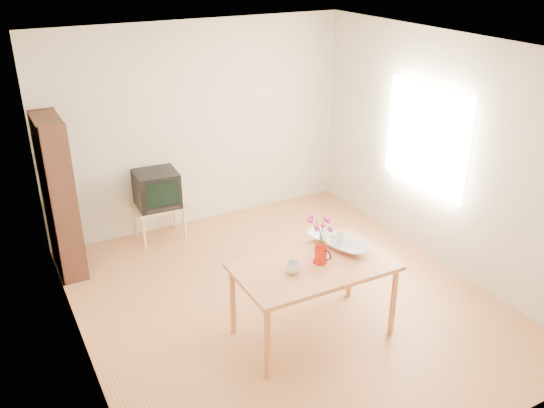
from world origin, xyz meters
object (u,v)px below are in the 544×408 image
pitcher (321,254)px  mug (293,268)px  table (314,272)px  television (156,188)px  bowl (338,226)px

pitcher → mug: (-0.31, -0.04, -0.04)m
table → mug: mug is taller
mug → television: television is taller
table → mug: (-0.24, -0.03, 0.13)m
table → television: 2.64m
mug → television: size_ratio=0.25×
pitcher → bowl: bearing=13.9°
pitcher → mug: size_ratio=1.58×
mug → bowl: 0.69m
bowl → table: bearing=-152.0°
table → bowl: bowl is taller
television → mug: bearing=-77.3°
pitcher → mug: bearing=169.5°
table → bowl: size_ratio=3.34×
table → pitcher: size_ratio=7.10×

